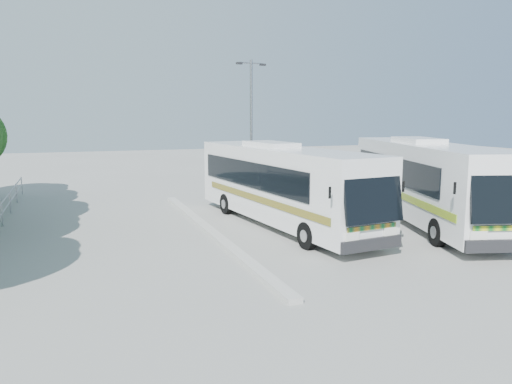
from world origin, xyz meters
name	(u,v)px	position (x,y,z in m)	size (l,w,h in m)	color
ground	(284,239)	(0.00, 0.00, 0.00)	(100.00, 100.00, 0.00)	gray
kerb_divider	(210,231)	(-2.30, 2.00, 0.07)	(0.40, 16.00, 0.15)	#B2B2AD
coach_main	(282,183)	(0.83, 2.22, 1.76)	(3.64, 11.78, 3.22)	silver
coach_adjacent	(426,180)	(6.73, 0.63, 1.84)	(5.62, 12.27, 3.35)	silver
lamppost	(251,122)	(2.25, 9.88, 4.15)	(1.83, 0.52, 7.52)	gray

